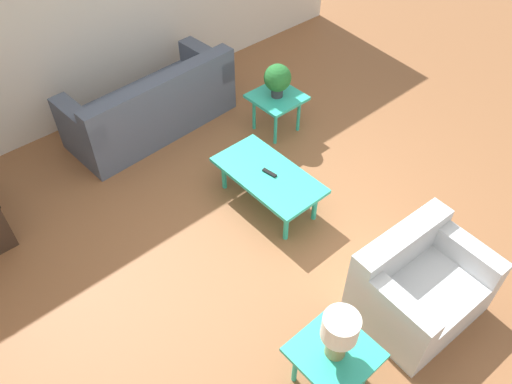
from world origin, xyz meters
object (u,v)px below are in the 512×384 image
sofa (153,107)px  armchair (417,286)px  coffee_table (268,177)px  potted_plant (278,79)px  side_table_plant (277,101)px  table_lamp (339,332)px  side_table_lamp (334,356)px

sofa → armchair: bearing=91.2°
coffee_table → potted_plant: 1.28m
armchair → side_table_plant: (2.57, -0.81, 0.11)m
armchair → potted_plant: (2.57, -0.81, 0.40)m
armchair → table_lamp: (0.01, 1.03, 0.45)m
side_table_plant → table_lamp: (-2.56, 1.84, 0.34)m
side_table_lamp → potted_plant: bearing=-35.7°
coffee_table → side_table_plant: bearing=-46.9°
sofa → potted_plant: (-0.98, -1.07, 0.40)m
side_table_plant → side_table_lamp: bearing=144.3°
sofa → side_table_lamp: sofa is taller
coffee_table → sofa: bearing=5.5°
coffee_table → side_table_lamp: side_table_lamp is taller
sofa → side_table_lamp: (-3.54, 0.76, 0.10)m
side_table_lamp → table_lamp: size_ratio=1.26×
potted_plant → table_lamp: size_ratio=0.91×
armchair → table_lamp: table_lamp is taller
coffee_table → side_table_plant: side_table_plant is taller
coffee_table → table_lamp: table_lamp is taller
table_lamp → side_table_lamp: bearing=-90.0°
side_table_lamp → potted_plant: potted_plant is taller
armchair → potted_plant: potted_plant is taller
side_table_plant → potted_plant: bearing=-135.0°
sofa → armchair: 3.56m
armchair → table_lamp: size_ratio=2.39×
armchair → sofa: bearing=97.7°
sofa → potted_plant: size_ratio=5.11×
coffee_table → potted_plant: (0.84, -0.90, 0.35)m
table_lamp → side_table_plant: bearing=-35.7°
potted_plant → table_lamp: 3.15m
armchair → side_table_lamp: armchair is taller
sofa → side_table_plant: bearing=134.7°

